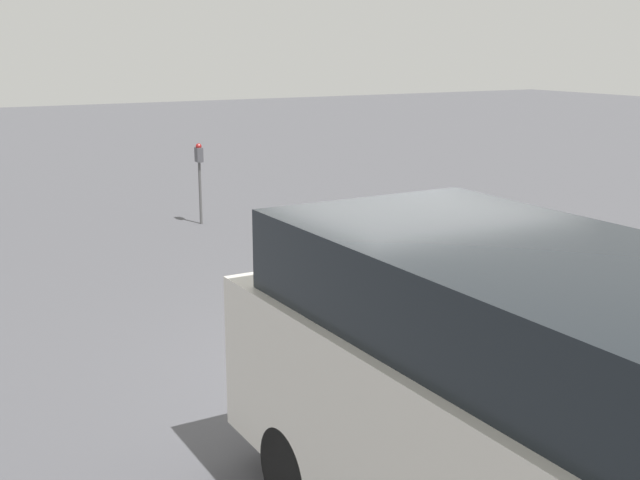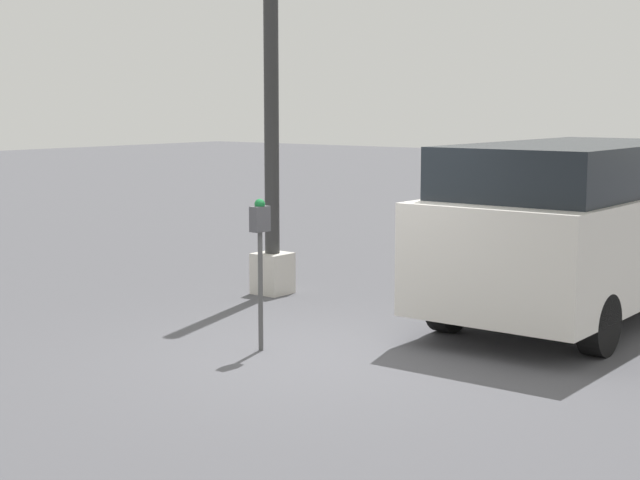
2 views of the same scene
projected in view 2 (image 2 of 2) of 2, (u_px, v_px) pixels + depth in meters
The scene contains 4 objects.
ground_plane at pixel (324, 356), 9.93m from camera, with size 80.00×80.00×0.00m, color #4C4C51.
parking_meter_near at pixel (260, 239), 9.98m from camera, with size 0.21×0.13×1.58m.
lamp_post at pixel (272, 155), 12.91m from camera, with size 0.44×0.44×5.12m.
parked_van at pixel (577, 225), 11.44m from camera, with size 4.81×2.04×2.08m.
Camera 2 is at (-7.64, -5.92, 2.54)m, focal length 55.00 mm.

